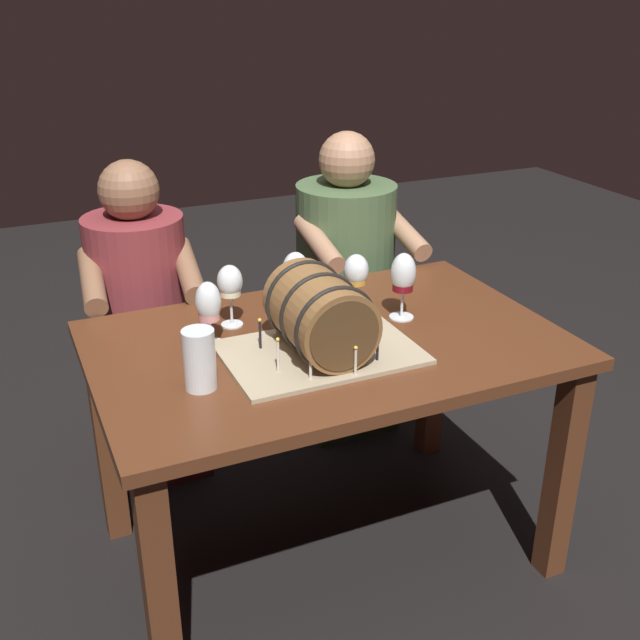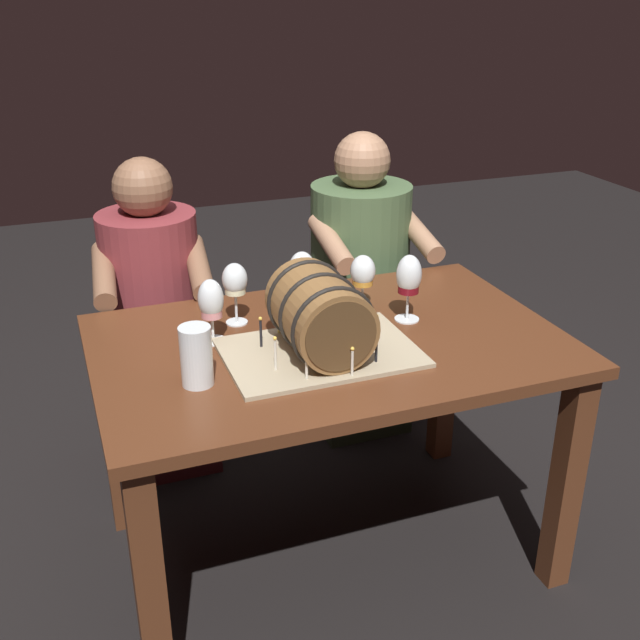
{
  "view_description": "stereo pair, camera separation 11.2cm",
  "coord_description": "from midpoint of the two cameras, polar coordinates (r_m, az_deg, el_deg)",
  "views": [
    {
      "loc": [
        -0.79,
        -1.73,
        1.65
      ],
      "look_at": [
        -0.06,
        -0.08,
        0.83
      ],
      "focal_mm": 42.92,
      "sensor_mm": 36.0,
      "label": 1
    },
    {
      "loc": [
        -0.69,
        -1.77,
        1.65
      ],
      "look_at": [
        -0.06,
        -0.08,
        0.83
      ],
      "focal_mm": 42.92,
      "sensor_mm": 36.0,
      "label": 2
    }
  ],
  "objects": [
    {
      "name": "ground_plane",
      "position": [
        2.52,
        1.95,
        -16.72
      ],
      "size": [
        8.0,
        8.0,
        0.0
      ],
      "primitive_type": "plane",
      "color": "black"
    },
    {
      "name": "dining_table",
      "position": [
        2.16,
        2.18,
        -4.26
      ],
      "size": [
        1.28,
        0.83,
        0.73
      ],
      "color": "#562D19",
      "rests_on": "ground"
    },
    {
      "name": "barrel_cake",
      "position": [
        1.98,
        1.62,
        0.09
      ],
      "size": [
        0.51,
        0.35,
        0.23
      ],
      "color": "tan",
      "rests_on": "dining_table"
    },
    {
      "name": "wine_glass_amber",
      "position": [
        2.27,
        4.63,
        3.48
      ],
      "size": [
        0.07,
        0.07,
        0.17
      ],
      "color": "white",
      "rests_on": "dining_table"
    },
    {
      "name": "wine_glass_empty",
      "position": [
        2.25,
        0.03,
        3.7
      ],
      "size": [
        0.08,
        0.08,
        0.18
      ],
      "color": "white",
      "rests_on": "dining_table"
    },
    {
      "name": "wine_glass_rose",
      "position": [
        2.06,
        -6.59,
        1.3
      ],
      "size": [
        0.07,
        0.07,
        0.18
      ],
      "color": "white",
      "rests_on": "dining_table"
    },
    {
      "name": "wine_glass_white",
      "position": [
        2.17,
        -4.89,
        2.83
      ],
      "size": [
        0.07,
        0.07,
        0.18
      ],
      "color": "white",
      "rests_on": "dining_table"
    },
    {
      "name": "wine_glass_red",
      "position": [
        2.2,
        8.1,
        3.11
      ],
      "size": [
        0.07,
        0.07,
        0.2
      ],
      "color": "white",
      "rests_on": "dining_table"
    },
    {
      "name": "beer_pint",
      "position": [
        1.87,
        -7.51,
        -2.79
      ],
      "size": [
        0.08,
        0.08,
        0.15
      ],
      "color": "white",
      "rests_on": "dining_table"
    },
    {
      "name": "person_seated_left",
      "position": [
        2.7,
        -10.92,
        -1.03
      ],
      "size": [
        0.39,
        0.48,
        1.13
      ],
      "color": "#4C1B1E",
      "rests_on": "ground"
    },
    {
      "name": "person_seated_right",
      "position": [
        2.89,
        4.07,
        1.84
      ],
      "size": [
        0.4,
        0.48,
        1.16
      ],
      "color": "#2A3A24",
      "rests_on": "ground"
    }
  ]
}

